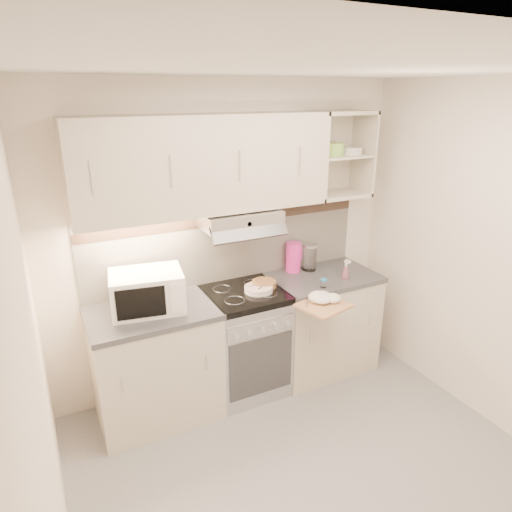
{
  "coord_description": "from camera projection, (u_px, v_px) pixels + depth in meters",
  "views": [
    {
      "loc": [
        -1.41,
        -1.9,
        2.4
      ],
      "look_at": [
        0.03,
        0.95,
        1.24
      ],
      "focal_mm": 32.0,
      "sensor_mm": 36.0,
      "label": 1
    }
  ],
  "objects": [
    {
      "name": "room_shell",
      "position": [
        296.0,
        227.0,
        2.76
      ],
      "size": [
        3.04,
        2.84,
        2.52
      ],
      "color": "silver",
      "rests_on": "ground"
    },
    {
      "name": "microwave",
      "position": [
        147.0,
        291.0,
        3.28
      ],
      "size": [
        0.56,
        0.45,
        0.29
      ],
      "rotation": [
        0.0,
        0.0,
        -0.16
      ],
      "color": "white",
      "rests_on": "worktop_left"
    },
    {
      "name": "spice_jar",
      "position": [
        324.0,
        283.0,
        3.68
      ],
      "size": [
        0.05,
        0.05,
        0.08
      ],
      "rotation": [
        0.0,
        0.0,
        -0.32
      ],
      "color": "white",
      "rests_on": "worktop_right"
    },
    {
      "name": "plate_stack",
      "position": [
        259.0,
        289.0,
        3.61
      ],
      "size": [
        0.23,
        0.23,
        0.05
      ],
      "rotation": [
        0.0,
        0.0,
        0.22
      ],
      "color": "silver",
      "rests_on": "electric_range"
    },
    {
      "name": "ground",
      "position": [
        317.0,
        477.0,
        3.0
      ],
      "size": [
        3.0,
        3.0,
        0.0
      ],
      "primitive_type": "plane",
      "color": "gray",
      "rests_on": "ground"
    },
    {
      "name": "cutting_board",
      "position": [
        323.0,
        306.0,
        3.45
      ],
      "size": [
        0.41,
        0.39,
        0.02
      ],
      "primitive_type": "cube",
      "rotation": [
        0.0,
        0.0,
        0.25
      ],
      "color": "tan",
      "rests_on": "base_cabinet_right"
    },
    {
      "name": "electric_range",
      "position": [
        245.0,
        341.0,
        3.77
      ],
      "size": [
        0.6,
        0.6,
        0.9
      ],
      "color": "#B7B7BC",
      "rests_on": "ground"
    },
    {
      "name": "worktop_right",
      "position": [
        323.0,
        277.0,
        3.94
      ],
      "size": [
        0.92,
        0.62,
        0.04
      ],
      "primitive_type": "cube",
      "color": "#47474C",
      "rests_on": "base_cabinet_right"
    },
    {
      "name": "watering_can",
      "position": [
        153.0,
        305.0,
        3.21
      ],
      "size": [
        0.25,
        0.14,
        0.22
      ],
      "rotation": [
        0.0,
        0.0,
        0.29
      ],
      "color": "white",
      "rests_on": "worktop_left"
    },
    {
      "name": "worktop_left",
      "position": [
        151.0,
        313.0,
        3.31
      ],
      "size": [
        0.92,
        0.62,
        0.04
      ],
      "primitive_type": "cube",
      "color": "#47474C",
      "rests_on": "base_cabinet_left"
    },
    {
      "name": "base_cabinet_left",
      "position": [
        156.0,
        366.0,
        3.46
      ],
      "size": [
        0.9,
        0.6,
        0.86
      ],
      "primitive_type": "cube",
      "color": "beige",
      "rests_on": "ground"
    },
    {
      "name": "dish_towel",
      "position": [
        326.0,
        297.0,
        3.49
      ],
      "size": [
        0.28,
        0.23,
        0.07
      ],
      "primitive_type": null,
      "rotation": [
        0.0,
        0.0,
        0.01
      ],
      "color": "silver",
      "rests_on": "cutting_board"
    },
    {
      "name": "pink_pitcher",
      "position": [
        293.0,
        257.0,
        3.98
      ],
      "size": [
        0.14,
        0.13,
        0.26
      ],
      "rotation": [
        0.0,
        0.0,
        -0.3
      ],
      "color": "#E52B9A",
      "rests_on": "worktop_right"
    },
    {
      "name": "base_cabinet_right",
      "position": [
        320.0,
        323.0,
        4.1
      ],
      "size": [
        0.9,
        0.6,
        0.86
      ],
      "primitive_type": "cube",
      "color": "beige",
      "rests_on": "ground"
    },
    {
      "name": "spray_bottle",
      "position": [
        346.0,
        271.0,
        3.84
      ],
      "size": [
        0.07,
        0.07,
        0.18
      ],
      "rotation": [
        0.0,
        0.0,
        0.36
      ],
      "color": "pink",
      "rests_on": "worktop_right"
    },
    {
      "name": "glass_jar",
      "position": [
        310.0,
        257.0,
        4.02
      ],
      "size": [
        0.13,
        0.13,
        0.24
      ],
      "rotation": [
        0.0,
        0.0,
        0.34
      ],
      "color": "white",
      "rests_on": "worktop_right"
    },
    {
      "name": "bread_loaf",
      "position": [
        264.0,
        284.0,
        3.7
      ],
      "size": [
        0.2,
        0.2,
        0.05
      ],
      "primitive_type": "cylinder",
      "color": "#99623C",
      "rests_on": "electric_range"
    }
  ]
}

